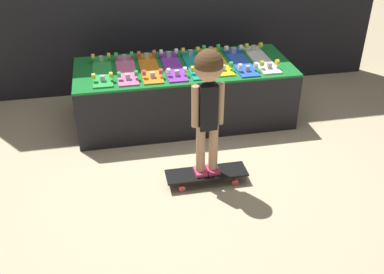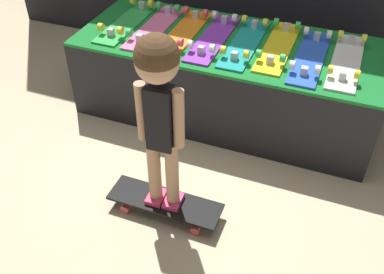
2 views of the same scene
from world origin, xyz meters
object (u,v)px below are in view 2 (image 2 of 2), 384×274
object	(u,v)px
skateboard_blue_on_rack	(311,56)
child	(159,95)
skateboard_white_on_rack	(347,60)
skateboard_on_floor	(165,203)
skateboard_yellow_on_rack	(279,45)
skateboard_pink_on_rack	(155,26)
skateboard_orange_on_rack	(184,32)
skateboard_green_on_rack	(128,21)
skateboard_teal_on_rack	(245,42)
skateboard_purple_on_rack	(213,37)

from	to	relation	value
skateboard_blue_on_rack	child	xyz separation A→B (m)	(-0.55, -1.03, 0.22)
child	skateboard_white_on_rack	bearing A→B (deg)	51.05
skateboard_blue_on_rack	skateboard_on_floor	xyz separation A→B (m)	(-0.55, -1.03, -0.50)
skateboard_yellow_on_rack	skateboard_white_on_rack	bearing A→B (deg)	-4.26
skateboard_pink_on_rack	skateboard_orange_on_rack	xyz separation A→B (m)	(0.21, -0.00, 0.00)
skateboard_green_on_rack	child	size ratio (longest dim) A/B	0.70
skateboard_white_on_rack	skateboard_on_floor	world-z (taller)	skateboard_white_on_rack
skateboard_pink_on_rack	skateboard_orange_on_rack	distance (m)	0.21
skateboard_green_on_rack	skateboard_yellow_on_rack	xyz separation A→B (m)	(1.07, 0.03, 0.00)
skateboard_pink_on_rack	child	bearing A→B (deg)	-63.71
skateboard_teal_on_rack	skateboard_yellow_on_rack	world-z (taller)	same
skateboard_teal_on_rack	child	xyz separation A→B (m)	(-0.12, -1.05, 0.22)
skateboard_orange_on_rack	skateboard_teal_on_rack	size ratio (longest dim) A/B	1.00
skateboard_on_floor	child	bearing A→B (deg)	-97.13
skateboard_blue_on_rack	skateboard_on_floor	world-z (taller)	skateboard_blue_on_rack
skateboard_teal_on_rack	skateboard_white_on_rack	xyz separation A→B (m)	(0.64, 0.00, 0.00)
skateboard_green_on_rack	skateboard_orange_on_rack	bearing A→B (deg)	-1.21
skateboard_purple_on_rack	skateboard_white_on_rack	xyz separation A→B (m)	(0.86, 0.01, 0.00)
skateboard_teal_on_rack	skateboard_yellow_on_rack	size ratio (longest dim) A/B	1.00
skateboard_green_on_rack	skateboard_white_on_rack	size ratio (longest dim) A/B	1.00
skateboard_blue_on_rack	skateboard_pink_on_rack	bearing A→B (deg)	178.74
skateboard_on_floor	child	xyz separation A→B (m)	(-0.00, -0.00, 0.72)
skateboard_teal_on_rack	skateboard_green_on_rack	bearing A→B (deg)	179.70
skateboard_yellow_on_rack	skateboard_on_floor	size ratio (longest dim) A/B	1.10
skateboard_blue_on_rack	skateboard_orange_on_rack	bearing A→B (deg)	178.65
skateboard_pink_on_rack	skateboard_blue_on_rack	bearing A→B (deg)	-1.26
skateboard_pink_on_rack	skateboard_teal_on_rack	world-z (taller)	same
skateboard_teal_on_rack	child	bearing A→B (deg)	-96.68
skateboard_orange_on_rack	skateboard_pink_on_rack	bearing A→B (deg)	179.10
skateboard_on_floor	skateboard_yellow_on_rack	bearing A→B (deg)	72.75
skateboard_white_on_rack	child	bearing A→B (deg)	-125.98
skateboard_purple_on_rack	skateboard_blue_on_rack	distance (m)	0.64
skateboard_green_on_rack	skateboard_on_floor	distance (m)	1.38
skateboard_white_on_rack	skateboard_teal_on_rack	bearing A→B (deg)	-179.81
skateboard_green_on_rack	skateboard_teal_on_rack	world-z (taller)	same
skateboard_orange_on_rack	skateboard_white_on_rack	xyz separation A→B (m)	(1.07, 0.01, 0.00)
skateboard_purple_on_rack	skateboard_white_on_rack	bearing A→B (deg)	0.54
skateboard_green_on_rack	child	distance (m)	1.30
skateboard_purple_on_rack	skateboard_teal_on_rack	world-z (taller)	same
skateboard_orange_on_rack	skateboard_yellow_on_rack	distance (m)	0.64
skateboard_white_on_rack	skateboard_on_floor	distance (m)	1.40
skateboard_purple_on_rack	skateboard_blue_on_rack	xyz separation A→B (m)	(0.64, -0.02, 0.00)
skateboard_pink_on_rack	skateboard_white_on_rack	world-z (taller)	same
skateboard_pink_on_rack	skateboard_on_floor	world-z (taller)	skateboard_pink_on_rack
skateboard_purple_on_rack	child	world-z (taller)	child
skateboard_teal_on_rack	skateboard_white_on_rack	size ratio (longest dim) A/B	1.00
skateboard_orange_on_rack	skateboard_white_on_rack	bearing A→B (deg)	0.36
skateboard_blue_on_rack	skateboard_teal_on_rack	bearing A→B (deg)	176.69
skateboard_green_on_rack	skateboard_white_on_rack	distance (m)	1.50
skateboard_blue_on_rack	skateboard_white_on_rack	size ratio (longest dim) A/B	1.00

